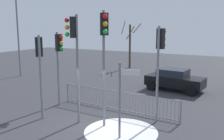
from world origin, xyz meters
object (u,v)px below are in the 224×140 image
traffic_light_rear_right (39,58)px  bare_tree_left (130,44)px  traffic_light_rear_left (59,52)px  car_black_far (174,79)px  traffic_light_foreground_left (104,44)px  traffic_light_mid_left (160,53)px  street_lamp (17,22)px  direction_sign_post (121,97)px  traffic_light_mid_right (74,45)px

traffic_light_rear_right → bare_tree_left: (-2.33, 15.15, -0.45)m
traffic_light_rear_left → car_black_far: 8.12m
traffic_light_rear_left → car_black_far: traffic_light_rear_left is taller
traffic_light_foreground_left → traffic_light_rear_left: (-3.66, 1.47, -0.69)m
traffic_light_mid_left → car_black_far: (-0.87, 6.01, -2.42)m
street_lamp → traffic_light_foreground_left: bearing=-27.3°
traffic_light_rear_left → car_black_far: size_ratio=1.02×
traffic_light_rear_left → traffic_light_foreground_left: bearing=85.5°
bare_tree_left → direction_sign_post: bearing=-66.5°
traffic_light_mid_right → bare_tree_left: (-4.16, 14.91, -1.10)m
traffic_light_foreground_left → bare_tree_left: bearing=-108.6°
traffic_light_foreground_left → traffic_light_mid_right: traffic_light_foreground_left is taller
traffic_light_mid_left → street_lamp: street_lamp is taller
traffic_light_foreground_left → direction_sign_post: traffic_light_foreground_left is taller
traffic_light_mid_right → traffic_light_rear_left: bearing=25.1°
car_black_far → street_lamp: 13.75m
street_lamp → traffic_light_mid_left: bearing=-17.9°
traffic_light_rear_right → street_lamp: bearing=93.8°
traffic_light_mid_right → bare_tree_left: traffic_light_mid_right is taller
street_lamp → direction_sign_post: bearing=-27.6°
traffic_light_mid_right → traffic_light_rear_left: traffic_light_mid_right is taller
traffic_light_rear_left → direction_sign_post: (4.78, -2.12, -1.26)m
direction_sign_post → car_black_far: (-0.18, 8.45, -0.92)m
direction_sign_post → street_lamp: 15.27m
traffic_light_rear_right → street_lamp: 11.26m
traffic_light_mid_left → street_lamp: (-13.97, 4.50, 1.45)m
traffic_light_mid_left → car_black_far: size_ratio=1.11×
traffic_light_foreground_left → traffic_light_rear_left: 4.01m
traffic_light_foreground_left → traffic_light_mid_right: bearing=-33.4°
traffic_light_rear_right → traffic_light_rear_left: 1.90m
traffic_light_mid_left → car_black_far: bearing=111.1°
direction_sign_post → street_lamp: street_lamp is taller
traffic_light_mid_left → bare_tree_left: 14.95m
traffic_light_foreground_left → car_black_far: (0.94, 7.80, -2.87)m
traffic_light_mid_right → car_black_far: (2.37, 7.95, -2.77)m
traffic_light_mid_left → traffic_light_rear_left: (-5.47, -0.31, -0.24)m
traffic_light_mid_left → direction_sign_post: 2.94m
traffic_light_mid_left → street_lamp: bearing=175.1°
traffic_light_foreground_left → traffic_light_rear_left: traffic_light_foreground_left is taller
traffic_light_mid_left → traffic_light_mid_right: 3.79m
traffic_light_mid_right → traffic_light_rear_left: (-2.23, 1.62, -0.59)m
car_black_far → traffic_light_rear_right: bearing=-112.1°
bare_tree_left → traffic_light_mid_right: bearing=-74.4°
traffic_light_rear_left → direction_sign_post: traffic_light_rear_left is taller
direction_sign_post → street_lamp: bearing=143.1°
direction_sign_post → bare_tree_left: bare_tree_left is taller
traffic_light_mid_left → bare_tree_left: (-7.40, 12.98, -0.74)m
bare_tree_left → traffic_light_foreground_left: bearing=-69.3°
traffic_light_rear_right → bare_tree_left: bare_tree_left is taller
traffic_light_rear_left → street_lamp: bearing=-102.1°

